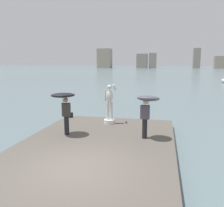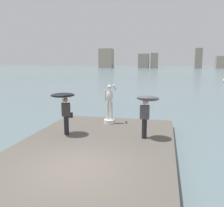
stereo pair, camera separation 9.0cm
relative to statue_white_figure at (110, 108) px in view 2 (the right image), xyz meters
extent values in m
plane|color=slate|center=(0.18, 34.32, -1.26)|extent=(400.00, 400.00, 0.00)
cube|color=#564F47|center=(0.18, -3.65, -1.06)|extent=(6.41, 10.06, 0.40)
cylinder|color=silver|center=(0.00, -0.01, -0.75)|extent=(0.61, 0.61, 0.22)
cylinder|color=silver|center=(-0.10, -0.01, -0.16)|extent=(0.15, 0.15, 0.96)
cylinder|color=silver|center=(0.10, -0.01, -0.16)|extent=(0.15, 0.15, 0.96)
ellipsoid|color=silver|center=(0.00, -0.01, 0.64)|extent=(0.38, 0.26, 0.65)
sphere|color=silver|center=(0.00, -0.01, 1.15)|extent=(0.24, 0.24, 0.24)
cylinder|color=silver|center=(-0.24, -0.01, 0.70)|extent=(0.10, 0.10, 0.62)
cylinder|color=silver|center=(0.22, 0.26, 1.10)|extent=(0.10, 0.59, 0.40)
cylinder|color=black|center=(-1.49, -2.45, -0.42)|extent=(0.22, 0.22, 0.88)
cube|color=#38332D|center=(-1.49, -2.45, 0.32)|extent=(0.45, 0.40, 0.60)
sphere|color=#A87A5B|center=(-1.49, -2.45, 0.76)|extent=(0.21, 0.21, 0.21)
cylinder|color=#262626|center=(-1.61, -2.48, 0.65)|extent=(0.02, 0.02, 0.56)
ellipsoid|color=black|center=(-1.61, -2.48, 0.98)|extent=(1.49, 1.50, 0.28)
cube|color=black|center=(-1.31, -2.32, 0.04)|extent=(0.21, 0.18, 0.24)
cylinder|color=black|center=(2.10, -2.24, -0.42)|extent=(0.22, 0.22, 0.88)
cube|color=#47424C|center=(2.10, -2.24, 0.32)|extent=(0.41, 0.29, 0.60)
sphere|color=beige|center=(2.10, -2.24, 0.76)|extent=(0.21, 0.21, 0.21)
cylinder|color=#262626|center=(2.22, -2.22, 0.61)|extent=(0.02, 0.02, 0.50)
ellipsoid|color=#4C4C56|center=(2.22, -2.22, 0.92)|extent=(1.09, 1.11, 0.37)
cube|color=gray|center=(-34.80, 139.86, 4.82)|extent=(8.50, 7.40, 12.16)
cube|color=gray|center=(-11.00, 140.49, 3.16)|extent=(6.53, 5.05, 8.86)
cube|color=gray|center=(-4.48, 142.19, 3.38)|extent=(4.34, 7.41, 9.29)
cube|color=gray|center=(21.87, 145.40, 4.83)|extent=(4.16, 4.96, 12.19)
cube|color=gray|center=(34.61, 143.32, 2.39)|extent=(5.89, 4.65, 7.30)
camera|label=1|loc=(2.86, -12.62, 2.46)|focal=38.73mm
camera|label=2|loc=(2.94, -12.60, 2.46)|focal=38.73mm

